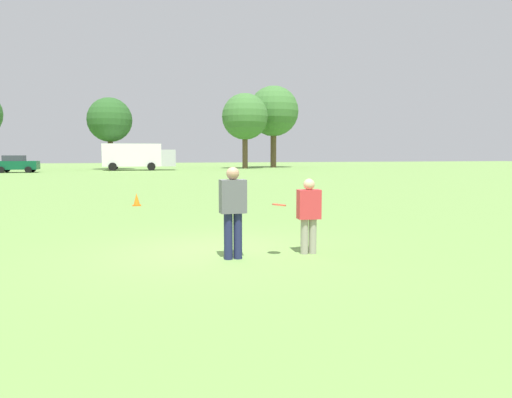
{
  "coord_description": "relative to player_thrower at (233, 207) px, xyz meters",
  "views": [
    {
      "loc": [
        -1.64,
        -9.4,
        2.0
      ],
      "look_at": [
        0.83,
        -0.25,
        1.09
      ],
      "focal_mm": 33.06,
      "sensor_mm": 36.0,
      "label": 1
    }
  ],
  "objects": [
    {
      "name": "ground_plane",
      "position": [
        -0.25,
        0.75,
        -0.99
      ],
      "size": [
        192.8,
        192.8,
        0.0
      ],
      "primitive_type": "plane",
      "color": "#6B9347"
    },
    {
      "name": "box_truck",
      "position": [
        -0.82,
        50.07,
        0.76
      ],
      "size": [
        8.59,
        3.24,
        3.18
      ],
      "color": "white",
      "rests_on": "ground"
    },
    {
      "name": "frisbee",
      "position": [
        0.89,
        -0.09,
        0.04
      ],
      "size": [
        0.27,
        0.27,
        0.06
      ],
      "color": "#E54C33"
    },
    {
      "name": "tree_west_maple",
      "position": [
        -4.06,
        53.77,
        5.21
      ],
      "size": [
        5.54,
        5.54,
        9.01
      ],
      "color": "brown",
      "rests_on": "ground"
    },
    {
      "name": "parked_car_center",
      "position": [
        -13.39,
        46.26,
        -0.06
      ],
      "size": [
        4.27,
        2.35,
        1.82
      ],
      "color": "#0C4C2D",
      "rests_on": "ground"
    },
    {
      "name": "tree_center_elm",
      "position": [
        13.32,
        53.34,
        5.93
      ],
      "size": [
        6.19,
        6.19,
        10.05
      ],
      "color": "brown",
      "rests_on": "ground"
    },
    {
      "name": "traffic_cone",
      "position": [
        -1.62,
        9.99,
        -0.76
      ],
      "size": [
        0.32,
        0.32,
        0.48
      ],
      "color": "#D8590C",
      "rests_on": "ground"
    },
    {
      "name": "tree_east_birch",
      "position": [
        18.43,
        56.91,
        7.06
      ],
      "size": [
        7.2,
        7.2,
        11.7
      ],
      "color": "brown",
      "rests_on": "ground"
    },
    {
      "name": "player_thrower",
      "position": [
        0.0,
        0.0,
        0.0
      ],
      "size": [
        0.49,
        0.29,
        1.75
      ],
      "color": "#1E234C",
      "rests_on": "ground"
    },
    {
      "name": "player_defender",
      "position": [
        1.56,
        0.07,
        -0.14
      ],
      "size": [
        0.46,
        0.29,
        1.51
      ],
      "color": "gray",
      "rests_on": "ground"
    }
  ]
}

